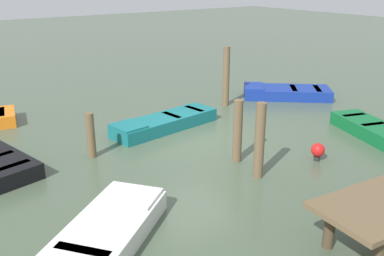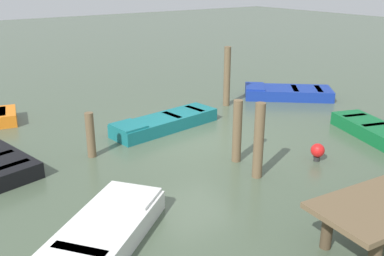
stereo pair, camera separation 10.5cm
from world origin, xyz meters
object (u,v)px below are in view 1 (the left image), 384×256
object	(u,v)px
rowboat_teal	(165,122)
rowboat_green	(379,133)
mooring_piling_mid_left	(91,135)
mooring_piling_mid_right	(226,77)
marker_buoy	(318,150)
rowboat_blue	(286,92)
mooring_piling_center	(260,141)
mooring_piling_far_left	(238,131)
rowboat_white	(93,247)

from	to	relation	value
rowboat_teal	rowboat_green	size ratio (longest dim) A/B	1.05
mooring_piling_mid_left	mooring_piling_mid_right	xyz separation A→B (m)	(-5.97, -1.64, 0.48)
mooring_piling_mid_left	marker_buoy	distance (m)	5.97
rowboat_blue	rowboat_teal	size ratio (longest dim) A/B	0.93
rowboat_blue	rowboat_teal	xyz separation A→B (m)	(5.86, 0.32, -0.00)
rowboat_teal	mooring_piling_center	distance (m)	4.24
mooring_piling_far_left	marker_buoy	distance (m)	2.18
rowboat_blue	mooring_piling_center	world-z (taller)	mooring_piling_center
marker_buoy	mooring_piling_far_left	bearing A→B (deg)	-35.02
mooring_piling_mid_right	marker_buoy	xyz separation A→B (m)	(1.24, 5.28, -0.81)
mooring_piling_mid_left	marker_buoy	world-z (taller)	mooring_piling_mid_left
mooring_piling_mid_right	rowboat_green	bearing A→B (deg)	105.11
rowboat_teal	marker_buoy	distance (m)	4.82
rowboat_teal	mooring_piling_center	xyz separation A→B (m)	(-0.04, 4.18, 0.71)
rowboat_teal	mooring_piling_mid_left	distance (m)	2.87
rowboat_teal	marker_buoy	xyz separation A→B (m)	(-1.98, 4.39, 0.07)
rowboat_green	rowboat_white	world-z (taller)	same
rowboat_teal	mooring_piling_far_left	world-z (taller)	mooring_piling_far_left
mooring_piling_mid_left	mooring_piling_far_left	distance (m)	3.86
rowboat_green	mooring_piling_mid_right	bearing A→B (deg)	-146.60
mooring_piling_mid_left	mooring_piling_center	xyz separation A→B (m)	(-2.79, 3.43, 0.31)
rowboat_blue	mooring_piling_mid_right	world-z (taller)	mooring_piling_mid_right
rowboat_white	marker_buoy	bearing A→B (deg)	-33.76
rowboat_green	marker_buoy	bearing A→B (deg)	-73.02
mooring_piling_mid_left	marker_buoy	bearing A→B (deg)	142.35
rowboat_green	mooring_piling_mid_right	xyz separation A→B (m)	(1.44, -5.34, 0.88)
rowboat_green	rowboat_white	distance (m)	9.13
rowboat_white	rowboat_blue	bearing A→B (deg)	-11.25
rowboat_white	mooring_piling_mid_right	bearing A→B (deg)	-1.13
rowboat_blue	rowboat_green	world-z (taller)	same
rowboat_blue	marker_buoy	size ratio (longest dim) A/B	7.15
rowboat_blue	marker_buoy	distance (m)	6.11
marker_buoy	rowboat_blue	bearing A→B (deg)	-129.44
rowboat_teal	mooring_piling_center	bearing A→B (deg)	83.00
rowboat_green	mooring_piling_mid_left	distance (m)	8.29
rowboat_teal	mooring_piling_mid_left	bearing A→B (deg)	7.68
rowboat_white	mooring_piling_center	size ratio (longest dim) A/B	2.09
mooring_piling_center	mooring_piling_mid_right	size ratio (longest dim) A/B	0.85
rowboat_green	marker_buoy	world-z (taller)	marker_buoy
mooring_piling_far_left	mooring_piling_mid_left	bearing A→B (deg)	-39.09
rowboat_blue	marker_buoy	xyz separation A→B (m)	(3.88, 4.72, 0.07)
rowboat_green	mooring_piling_mid_left	size ratio (longest dim) A/B	2.85
mooring_piling_mid_left	mooring_piling_mid_right	world-z (taller)	mooring_piling_mid_right
rowboat_white	mooring_piling_far_left	size ratio (longest dim) A/B	2.35
rowboat_blue	mooring_piling_mid_right	bearing A→B (deg)	28.15
mooring_piling_mid_left	mooring_piling_far_left	size ratio (longest dim) A/B	0.74
mooring_piling_mid_right	rowboat_blue	bearing A→B (deg)	167.97
rowboat_blue	mooring_piling_center	bearing A→B (deg)	77.98
rowboat_green	mooring_piling_mid_right	size ratio (longest dim) A/B	1.61
rowboat_teal	mooring_piling_center	size ratio (longest dim) A/B	1.99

